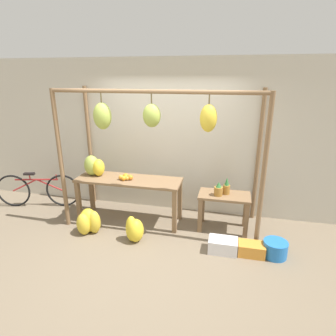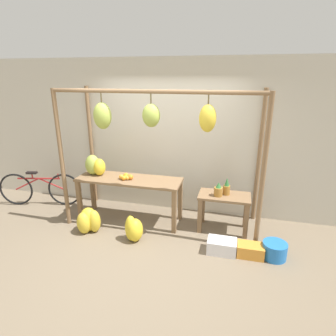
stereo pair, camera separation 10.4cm
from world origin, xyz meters
name	(u,v)px [view 1 (the left image)]	position (x,y,z in m)	size (l,w,h in m)	color
ground_plane	(148,249)	(0.00, 0.00, 0.00)	(20.00, 20.00, 0.00)	#756651
shop_wall_back	(170,138)	(0.00, 1.46, 1.40)	(8.00, 0.08, 2.80)	beige
stall_awning	(153,132)	(-0.05, 0.58, 1.68)	(3.24, 1.14, 2.31)	brown
display_table_main	(129,185)	(-0.57, 0.78, 0.67)	(1.82, 0.58, 0.79)	brown
display_table_side	(224,203)	(1.07, 0.84, 0.48)	(0.84, 0.46, 0.64)	brown
banana_pile_on_table	(94,166)	(-1.22, 0.82, 0.96)	(0.39, 0.29, 0.36)	yellow
orange_pile	(126,177)	(-0.60, 0.74, 0.83)	(0.25, 0.19, 0.09)	orange
pineapple_cluster	(222,189)	(1.02, 0.82, 0.74)	(0.25, 0.21, 0.29)	#A3702D
banana_pile_ground_left	(89,222)	(-1.09, 0.22, 0.20)	(0.43, 0.40, 0.42)	gold
banana_pile_ground_right	(134,230)	(-0.27, 0.15, 0.20)	(0.33, 0.29, 0.43)	yellow
fruit_crate_white	(223,245)	(1.10, 0.18, 0.10)	(0.42, 0.27, 0.21)	silver
blue_bucket	(275,249)	(1.84, 0.24, 0.12)	(0.34, 0.34, 0.24)	blue
parked_bicycle	(38,190)	(-2.53, 0.91, 0.35)	(1.60, 0.42, 0.71)	black
fruit_crate_purple	(251,249)	(1.51, 0.19, 0.09)	(0.38, 0.24, 0.19)	orange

